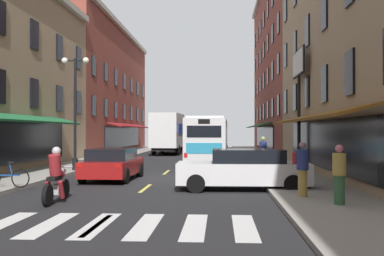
% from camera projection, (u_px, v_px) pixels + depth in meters
% --- Properties ---
extents(ground_plane, '(34.80, 80.00, 0.10)m').
position_uv_depth(ground_plane, '(158.00, 180.00, 19.96)').
color(ground_plane, black).
extents(lane_centre_dashes, '(0.14, 73.90, 0.01)m').
position_uv_depth(lane_centre_dashes, '(158.00, 179.00, 19.71)').
color(lane_centre_dashes, '#DBCC4C').
rests_on(lane_centre_dashes, ground).
extents(crosswalk_near, '(7.10, 2.80, 0.01)m').
position_uv_depth(crosswalk_near, '(97.00, 225.00, 9.98)').
color(crosswalk_near, silver).
rests_on(crosswalk_near, ground).
extents(sidewalk_left, '(3.00, 80.00, 0.14)m').
position_uv_depth(sidewalk_left, '(31.00, 176.00, 20.33)').
color(sidewalk_left, gray).
rests_on(sidewalk_left, ground).
extents(sidewalk_right, '(3.00, 80.00, 0.14)m').
position_uv_depth(sidewalk_right, '(291.00, 178.00, 19.59)').
color(sidewalk_right, gray).
rests_on(sidewalk_right, ground).
extents(billboard_sign, '(0.40, 3.10, 6.41)m').
position_uv_depth(billboard_sign, '(299.00, 77.00, 24.11)').
color(billboard_sign, black).
rests_on(billboard_sign, sidewalk_right).
extents(transit_bus, '(2.86, 11.36, 3.07)m').
position_uv_depth(transit_bus, '(209.00, 138.00, 32.01)').
color(transit_bus, silver).
rests_on(transit_bus, ground).
extents(box_truck, '(2.70, 7.97, 3.73)m').
position_uv_depth(box_truck, '(169.00, 133.00, 41.32)').
color(box_truck, '#B21E19').
rests_on(box_truck, ground).
extents(sedan_near, '(4.74, 2.00, 1.47)m').
position_uv_depth(sedan_near, '(244.00, 169.00, 16.03)').
color(sedan_near, silver).
rests_on(sedan_near, ground).
extents(sedan_mid, '(2.02, 4.37, 1.43)m').
position_uv_depth(sedan_mid, '(176.00, 144.00, 50.17)').
color(sedan_mid, '#144723').
rests_on(sedan_mid, ground).
extents(sedan_far, '(2.09, 4.28, 1.38)m').
position_uv_depth(sedan_far, '(113.00, 164.00, 19.28)').
color(sedan_far, maroon).
rests_on(sedan_far, ground).
extents(motorcycle_rider, '(0.62, 2.07, 1.66)m').
position_uv_depth(motorcycle_rider, '(56.00, 179.00, 13.12)').
color(motorcycle_rider, black).
rests_on(motorcycle_rider, ground).
extents(bicycle_near, '(1.71, 0.48, 0.91)m').
position_uv_depth(bicycle_near, '(6.00, 177.00, 15.59)').
color(bicycle_near, black).
rests_on(bicycle_near, sidewalk_left).
extents(pedestrian_near, '(0.46, 0.52, 1.66)m').
position_uv_depth(pedestrian_near, '(302.00, 167.00, 13.52)').
color(pedestrian_near, '#B29947').
rests_on(pedestrian_near, sidewalk_right).
extents(pedestrian_mid, '(0.36, 0.36, 1.61)m').
position_uv_depth(pedestrian_mid, '(339.00, 174.00, 11.96)').
color(pedestrian_mid, '#33663F').
rests_on(pedestrian_mid, sidewalk_right).
extents(pedestrian_far, '(0.36, 0.36, 1.72)m').
position_uv_depth(pedestrian_far, '(263.00, 153.00, 21.97)').
color(pedestrian_far, '#B29947').
rests_on(pedestrian_far, sidewalk_right).
extents(street_lamp_twin, '(1.42, 0.32, 5.75)m').
position_uv_depth(street_lamp_twin, '(75.00, 108.00, 22.66)').
color(street_lamp_twin, black).
rests_on(street_lamp_twin, sidewalk_left).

